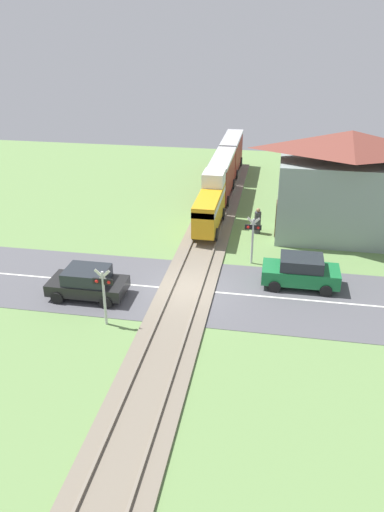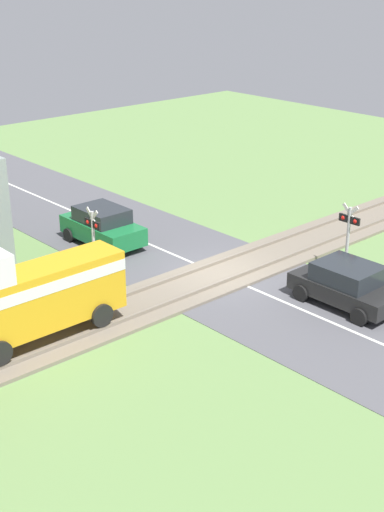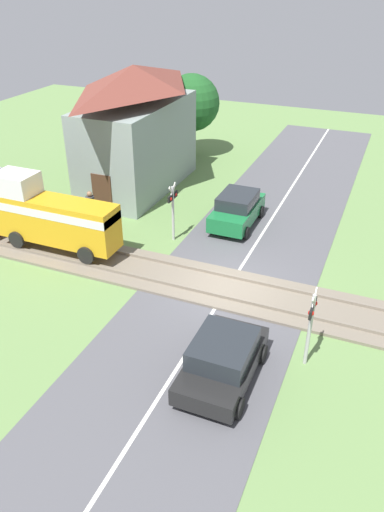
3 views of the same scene
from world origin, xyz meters
The scene contains 7 objects.
ground_plane centered at (0.00, 0.00, 0.00)m, with size 60.00×60.00×0.00m, color #66894C.
road_surface centered at (0.00, 0.00, 0.01)m, with size 48.00×6.40×0.02m.
track_bed centered at (0.00, 0.00, 0.07)m, with size 2.80×48.00×0.24m.
car_near_crossing centered at (-4.63, -1.44, 0.78)m, with size 3.74×2.04×1.49m.
car_far_side centered at (5.57, 1.44, 0.84)m, with size 3.83×1.92×1.63m.
crossing_signal_west_approach centered at (-2.97, -3.64, 1.77)m, with size 0.90×0.18×2.73m.
crossing_signal_east_approach centered at (2.97, 3.64, 1.77)m, with size 0.90×0.18×2.73m.
Camera 2 is at (-17.45, 17.24, 10.84)m, focal length 50.00 mm.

